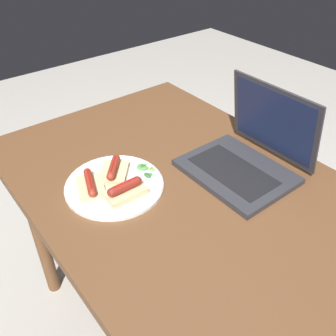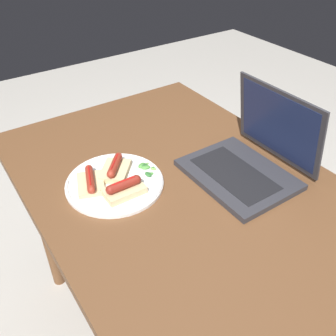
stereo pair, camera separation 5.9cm
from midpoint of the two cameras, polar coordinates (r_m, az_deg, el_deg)
ground_plane at (r=1.68m, az=2.99°, el=-23.58°), size 6.00×6.00×0.00m
desk at (r=1.14m, az=4.06°, el=-6.34°), size 1.21×0.81×0.77m
laptop at (r=1.14m, az=13.73°, el=1.15°), size 0.31×0.29×0.25m
plate at (r=1.09m, az=-6.61°, el=-2.24°), size 0.28×0.28×0.02m
sausage_toast_left at (r=1.11m, az=-6.56°, el=-0.16°), size 0.13×0.13×0.05m
sausage_toast_middle at (r=1.03m, az=-5.11°, el=-3.15°), size 0.07×0.11×0.05m
sausage_toast_right at (r=1.07m, az=-10.20°, el=-2.13°), size 0.12×0.11×0.04m
salad_pile at (r=1.13m, az=-1.93°, el=-0.04°), size 0.08×0.05×0.01m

